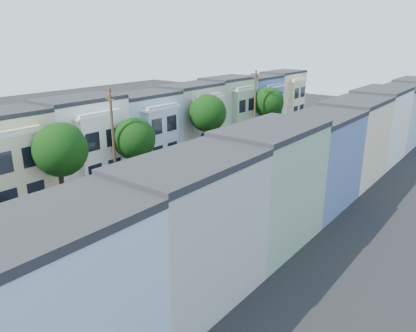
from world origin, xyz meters
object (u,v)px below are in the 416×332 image
at_px(fedex_truck, 148,202).
at_px(lead_sedan, 229,178).
at_px(utility_pole_far, 255,105).
at_px(parked_right_d, 326,147).
at_px(parked_left_b, 13,226).
at_px(parked_right_a, 115,257).
at_px(utility_pole_near, 113,140).
at_px(parked_left_c, 123,187).
at_px(motorcycle, 70,290).
at_px(tree_far_r, 346,123).
at_px(parked_right_b, 167,231).
at_px(parked_right_c, 293,165).
at_px(tree_e, 268,102).
at_px(tree_d, 207,113).
at_px(tree_b, 60,150).
at_px(tree_c, 134,139).
at_px(parked_left_d, 200,159).

relative_size(fedex_truck, lead_sedan, 1.29).
xyz_separation_m(utility_pole_far, parked_right_d, (11.20, 0.11, -4.39)).
relative_size(parked_left_b, parked_right_a, 1.04).
height_order(utility_pole_near, parked_left_c, utility_pole_near).
bearing_deg(lead_sedan, motorcycle, -82.61).
xyz_separation_m(tree_far_r, parked_right_b, (-1.99, -31.38, -3.47)).
height_order(utility_pole_near, parked_right_c, utility_pole_near).
distance_m(parked_left_c, parked_right_d, 28.17).
bearing_deg(utility_pole_far, tree_e, 90.03).
height_order(fedex_truck, parked_right_a, fedex_truck).
height_order(tree_far_r, parked_right_c, tree_far_r).
distance_m(tree_d, parked_right_b, 22.73).
height_order(tree_far_r, parked_left_b, tree_far_r).
xyz_separation_m(lead_sedan, parked_right_a, (3.14, -17.65, -0.03)).
bearing_deg(parked_right_a, fedex_truck, 112.36).
bearing_deg(fedex_truck, parked_right_b, -27.36).
bearing_deg(utility_pole_far, parked_right_b, -69.78).
relative_size(lead_sedan, parked_left_c, 1.17).
bearing_deg(parked_right_c, parked_left_c, -120.73).
height_order(tree_far_r, parked_right_b, tree_far_r).
xyz_separation_m(tree_e, parked_right_b, (11.20, -34.15, -4.46)).
height_order(tree_b, parked_left_b, tree_b).
xyz_separation_m(utility_pole_near, motorcycle, (11.58, -13.18, -4.77)).
distance_m(utility_pole_far, parked_left_b, 37.68).
xyz_separation_m(tree_c, lead_sedan, (8.06, 5.62, -4.02)).
bearing_deg(parked_left_b, parked_left_d, 94.05).
bearing_deg(tree_b, tree_c, 90.00).
distance_m(tree_b, parked_right_b, 12.27).
bearing_deg(parked_left_c, tree_far_r, 66.91).
distance_m(parked_left_b, parked_left_c, 11.09).
xyz_separation_m(utility_pole_near, parked_left_d, (1.40, 11.65, -4.41)).
xyz_separation_m(lead_sedan, parked_left_c, (-6.66, -8.51, -0.00)).
bearing_deg(motorcycle, parked_right_c, 94.47).
relative_size(utility_pole_near, utility_pole_far, 1.00).
bearing_deg(parked_right_c, tree_c, -129.26).
distance_m(parked_left_c, motorcycle, 16.42).
relative_size(tree_e, lead_sedan, 1.44).
bearing_deg(parked_left_b, parked_right_d, 79.41).
relative_size(tree_b, parked_right_c, 1.94).
bearing_deg(utility_pole_near, tree_e, 90.00).
bearing_deg(tree_d, tree_far_r, 42.85).
relative_size(tree_b, parked_right_a, 1.82).
xyz_separation_m(tree_c, tree_e, (0.00, 27.15, 0.35)).
distance_m(utility_pole_near, fedex_truck, 9.22).
bearing_deg(parked_left_d, lead_sedan, -32.70).
bearing_deg(parked_right_a, utility_pole_far, 102.27).
bearing_deg(tree_e, lead_sedan, -69.46).
xyz_separation_m(tree_e, utility_pole_far, (0.00, -3.74, 0.06)).
bearing_deg(motorcycle, parked_left_d, 116.04).
bearing_deg(tree_c, tree_b, -90.00).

